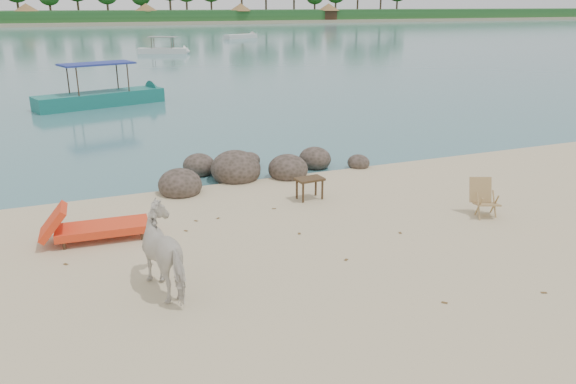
% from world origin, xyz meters
% --- Properties ---
extents(water, '(400.00, 400.00, 0.00)m').
position_xyz_m(water, '(0.00, 90.00, 0.00)').
color(water, '#386A70').
rests_on(water, ground).
extents(far_shore, '(420.00, 90.00, 1.40)m').
position_xyz_m(far_shore, '(0.00, 170.00, 0.00)').
color(far_shore, tan).
rests_on(far_shore, ground).
extents(far_scenery, '(420.00, 18.00, 9.50)m').
position_xyz_m(far_scenery, '(0.03, 136.70, 3.14)').
color(far_scenery, '#1E4C1E').
rests_on(far_scenery, ground).
extents(boulders, '(6.28, 2.86, 1.03)m').
position_xyz_m(boulders, '(0.55, 6.38, 0.20)').
color(boulders, '#312A21').
rests_on(boulders, ground).
extents(cow, '(1.14, 1.79, 1.39)m').
position_xyz_m(cow, '(-2.66, 0.65, 0.70)').
color(cow, silver).
rests_on(cow, ground).
extents(side_table, '(0.70, 0.49, 0.54)m').
position_xyz_m(side_table, '(1.39, 3.97, 0.27)').
color(side_table, '#372316').
rests_on(side_table, ground).
extents(lounge_chair, '(2.33, 0.93, 0.69)m').
position_xyz_m(lounge_chair, '(-3.55, 3.31, 0.34)').
color(lounge_chair, '#EC411B').
rests_on(lounge_chair, ground).
extents(deck_chair, '(0.73, 0.75, 0.85)m').
position_xyz_m(deck_chair, '(4.62, 1.38, 0.42)').
color(deck_chair, '#A57C52').
rests_on(deck_chair, ground).
extents(boat_near, '(6.90, 3.39, 3.28)m').
position_xyz_m(boat_near, '(-2.26, 20.32, 1.64)').
color(boat_near, '#166860').
rests_on(boat_near, water).
extents(boat_mid, '(5.40, 3.17, 2.62)m').
position_xyz_m(boat_mid, '(5.88, 49.12, 1.31)').
color(boat_mid, silver).
rests_on(boat_mid, water).
extents(boat_far, '(5.97, 3.80, 0.69)m').
position_xyz_m(boat_far, '(20.47, 70.07, 0.35)').
color(boat_far, silver).
rests_on(boat_far, water).
extents(dead_leaves, '(8.74, 7.21, 0.00)m').
position_xyz_m(dead_leaves, '(0.10, 0.96, 0.00)').
color(dead_leaves, brown).
rests_on(dead_leaves, ground).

